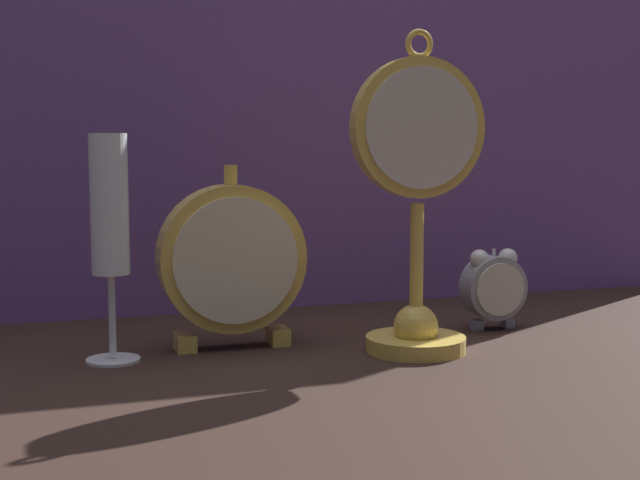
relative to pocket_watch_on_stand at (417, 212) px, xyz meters
name	(u,v)px	position (x,y,z in m)	size (l,w,h in m)	color
ground_plane	(347,367)	(-0.09, -0.04, -0.14)	(4.00, 4.00, 0.00)	black
fabric_backdrop_drape	(258,87)	(-0.09, 0.29, 0.14)	(1.32, 0.01, 0.57)	#6B478E
pocket_watch_on_stand	(417,212)	(0.00, 0.00, 0.00)	(0.14, 0.10, 0.33)	gold
alarm_clock_twin_bell	(494,285)	(0.13, 0.07, -0.09)	(0.07, 0.03, 0.09)	gray
mantel_clock_silver	(232,260)	(-0.18, 0.08, -0.05)	(0.15, 0.04, 0.19)	gold
champagne_flute	(110,222)	(-0.30, 0.06, -0.01)	(0.05, 0.05, 0.22)	silver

